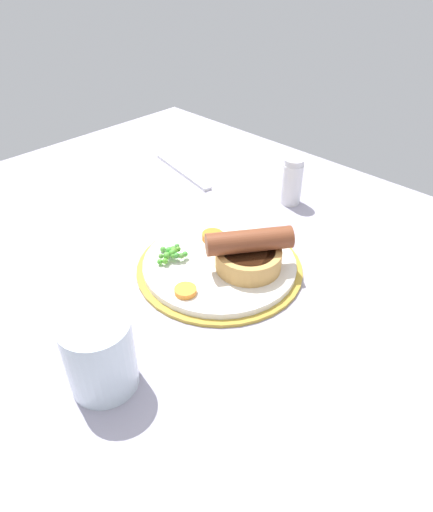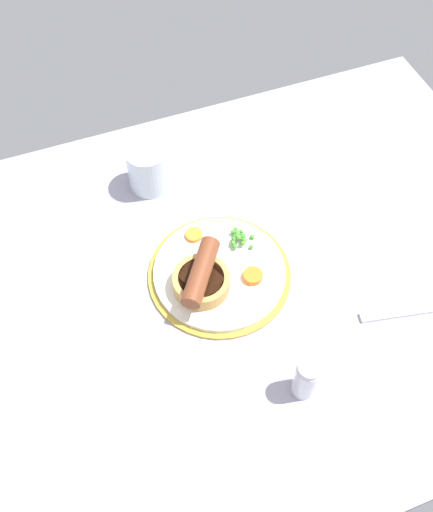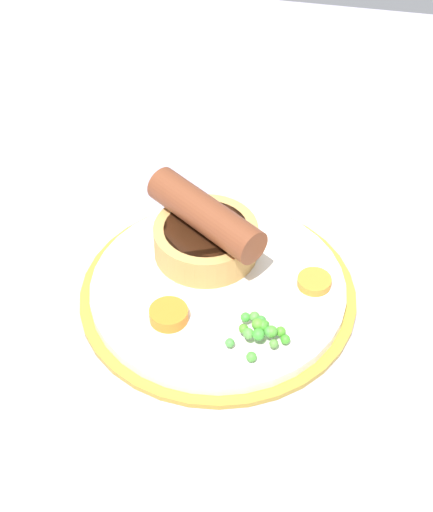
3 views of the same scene
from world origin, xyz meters
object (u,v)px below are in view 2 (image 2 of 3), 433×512
Objects in this scene: drinking_glass at (148,168)px; fork at (416,310)px; dinner_plate at (219,273)px; carrot_slice_1 at (194,235)px; carrot_slice_0 at (253,276)px; pea_pile at (239,237)px; sausage_pudding at (201,279)px; salt_shaker at (306,378)px.

fork is at bearing -51.61° from drinking_glass.
carrot_slice_1 reaches higher than dinner_plate.
carrot_slice_0 is at bearing -35.08° from dinner_plate.
pea_pile is at bearing 146.58° from fork.
pea_pile is at bearing 160.61° from sausage_pudding.
sausage_pudding reaches higher than carrot_slice_0.
dinner_plate is 22.96cm from salt_shaker.
carrot_slice_0 is (8.21, -1.24, -1.83)cm from sausage_pudding.
sausage_pudding is 3.90× the size of carrot_slice_1.
drinking_glass reaches higher than salt_shaker.
pea_pile is 30.18cm from fork.
salt_shaker reaches higher than pea_pile.
fork is (26.42, -16.99, -0.27)cm from dinner_plate.
drinking_glass is at bearing 101.75° from salt_shaker.
drinking_glass reaches higher than fork.
sausage_pudding reaches higher than dinner_plate.
dinner_plate is 23.41cm from drinking_glass.
carrot_slice_1 is at bearing 152.03° from pea_pile.
carrot_slice_1 is 37.47cm from fork.
pea_pile is 7.50cm from carrot_slice_0.
dinner_plate is 2.71× the size of drinking_glass.
pea_pile is 0.61× the size of salt_shaker.
salt_shaker is at bearing 57.31° from sausage_pudding.
dinner_plate is 5.27cm from sausage_pudding.
fork is (21.28, -21.30, -2.12)cm from pea_pile.
sausage_pudding is (-3.72, -1.91, 3.20)cm from dinner_plate.
salt_shaker reaches higher than fork.
dinner_plate is at bearing -140.03° from pea_pile.
pea_pile is 20.95cm from drinking_glass.
carrot_slice_0 is at bearing -69.89° from drinking_glass.
dinner_plate is at bearing -77.68° from drinking_glass.
salt_shaker is (8.12, -20.36, 0.26)cm from sausage_pudding.
carrot_slice_1 is at bearing 101.31° from dinner_plate.
carrot_slice_0 is 0.37× the size of drinking_glass.
drinking_glass reaches higher than carrot_slice_1.
pea_pile is at bearing 39.97° from dinner_plate.
carrot_slice_1 is at bearing 118.80° from carrot_slice_0.
pea_pile is at bearing 88.41° from salt_shaker.
salt_shaker is at bearing -90.26° from carrot_slice_0.
carrot_slice_0 reaches higher than fork.
pea_pile is 1.58× the size of carrot_slice_0.
carrot_slice_1 reaches higher than fork.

